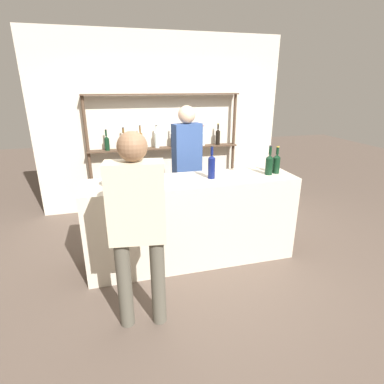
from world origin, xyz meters
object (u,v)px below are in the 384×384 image
at_px(counter_bottle_1, 269,164).
at_px(ice_bucket, 117,178).
at_px(server_behind_counter, 187,158).
at_px(counter_bottle_0, 276,163).
at_px(counter_bottle_2, 212,166).
at_px(customer_left, 137,220).
at_px(wine_glass, 236,162).

relative_size(counter_bottle_1, ice_bucket, 1.41).
distance_m(counter_bottle_1, server_behind_counter, 1.16).
distance_m(counter_bottle_0, ice_bucket, 1.85).
relative_size(counter_bottle_2, server_behind_counter, 0.21).
relative_size(server_behind_counter, customer_left, 1.03).
distance_m(counter_bottle_0, wine_glass, 0.47).
bearing_deg(counter_bottle_2, wine_glass, 28.34).
bearing_deg(counter_bottle_2, server_behind_counter, 95.25).
distance_m(counter_bottle_1, wine_glass, 0.39).
relative_size(ice_bucket, server_behind_counter, 0.14).
height_order(counter_bottle_2, ice_bucket, counter_bottle_2).
relative_size(wine_glass, server_behind_counter, 0.08).
xyz_separation_m(counter_bottle_0, server_behind_counter, (-0.89, 0.82, -0.07)).
height_order(counter_bottle_0, ice_bucket, counter_bottle_0).
bearing_deg(server_behind_counter, counter_bottle_1, 29.16).
bearing_deg(counter_bottle_2, ice_bucket, -174.74).
bearing_deg(counter_bottle_1, counter_bottle_0, 16.36).
bearing_deg(ice_bucket, counter_bottle_1, 2.30).
bearing_deg(counter_bottle_0, wine_glass, 154.66).
xyz_separation_m(counter_bottle_0, wine_glass, (-0.43, 0.20, -0.02)).
xyz_separation_m(counter_bottle_1, customer_left, (-1.62, -0.86, -0.14)).
bearing_deg(counter_bottle_2, counter_bottle_0, 0.55).
bearing_deg(counter_bottle_2, counter_bottle_1, -2.08).
bearing_deg(counter_bottle_0, customer_left, -152.60).
xyz_separation_m(counter_bottle_2, wine_glass, (0.39, 0.21, -0.04)).
bearing_deg(server_behind_counter, ice_bucket, -59.02).
relative_size(counter_bottle_0, customer_left, 0.19).
bearing_deg(server_behind_counter, wine_glass, 23.72).
bearing_deg(wine_glass, counter_bottle_0, -25.34).
height_order(counter_bottle_0, server_behind_counter, server_behind_counter).
relative_size(counter_bottle_0, server_behind_counter, 0.18).
xyz_separation_m(counter_bottle_2, customer_left, (-0.91, -0.89, -0.16)).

